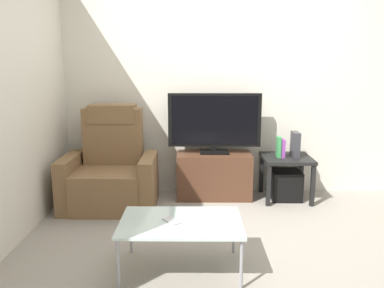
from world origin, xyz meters
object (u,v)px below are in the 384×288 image
Objects in this scene: book_leftmost at (279,147)px; coffee_table at (181,224)px; recliner_armchair at (111,172)px; television at (214,122)px; game_console at (295,144)px; cell_phone at (172,221)px; tv_stand at (214,175)px; book_middle at (283,148)px; subwoofer_box at (285,185)px; side_table at (286,164)px.

book_leftmost reaches higher than coffee_table.
television is at bearing 12.51° from recliner_armchair.
coffee_table is at bearing -127.38° from game_console.
recliner_armchair is 7.20× the size of cell_phone.
game_console reaches higher than coffee_table.
game_console is 2.08m from cell_phone.
book_leftmost is (0.71, -0.08, 0.35)m from tv_stand.
television reaches higher than cell_phone.
recliner_armchair is at bearing -165.52° from television.
cell_phone is (-1.15, -1.58, -0.21)m from book_middle.
recliner_armchair reaches higher than book_leftmost.
game_console is at bearing 6.34° from subwoofer_box.
television is 0.77m from book_leftmost.
television is at bearing 174.70° from subwoofer_box.
tv_stand is 0.98m from game_console.
side_table is 0.22m from book_leftmost.
tv_stand is 3.66× the size of book_leftmost.
recliner_armchair is 4.68× the size of book_leftmost.
book_leftmost reaches higher than book_middle.
recliner_armchair is at bearing 120.45° from coffee_table.
recliner_armchair is 1.20× the size of coffee_table.
book_middle reaches higher than tv_stand.
tv_stand is at bearing 176.01° from side_table.
book_leftmost is at bearing -6.13° from tv_stand.
book_leftmost is (-0.10, -0.02, 0.20)m from side_table.
tv_stand is at bearing 176.01° from subwoofer_box.
television is at bearing 79.11° from coffee_table.
recliner_armchair reaches higher than subwoofer_box.
coffee_table is at bearing -125.46° from subwoofer_box.
subwoofer_box is 0.37× the size of coffee_table.
subwoofer_box is at bearing -3.99° from tv_stand.
book_middle is 0.23× the size of coffee_table.
book_middle is at bearing 55.54° from coffee_table.
book_leftmost is 1.13× the size of book_middle.
tv_stand is 1.71m from cell_phone.
cell_phone is at bearing -126.85° from side_table.
book_middle is (-0.06, -0.02, 0.43)m from subwoofer_box.
cell_phone is (-1.20, -1.60, 0.22)m from subwoofer_box.
book_leftmost is 1.54× the size of cell_phone.
subwoofer_box is 0.43m from book_middle.
side_table is 0.19m from book_middle.
side_table reaches higher than coffee_table.
tv_stand is at bearing 174.23° from book_middle.
recliner_armchair is 1.97m from subwoofer_box.
television is 1.16× the size of coffee_table.
game_console reaches higher than book_middle.
subwoofer_box is at bearing 15.30° from cell_phone.
game_console is at bearing -4.14° from television.
book_leftmost is (1.84, 0.20, 0.24)m from recliner_armchair.
subwoofer_box is 1.62× the size of book_middle.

